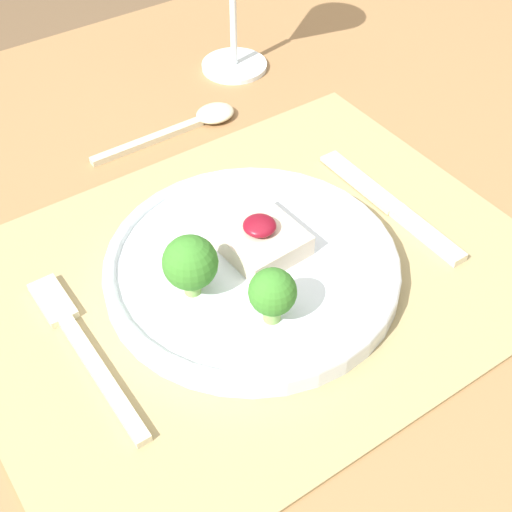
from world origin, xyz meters
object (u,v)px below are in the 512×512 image
at_px(dinner_plate, 254,263).
at_px(spoon, 195,121).
at_px(knife, 398,212).
at_px(fork, 80,342).

distance_m(dinner_plate, spoon, 0.24).
bearing_deg(knife, dinner_plate, 177.85).
relative_size(fork, spoon, 1.09).
distance_m(dinner_plate, knife, 0.16).
relative_size(dinner_plate, spoon, 1.47).
bearing_deg(spoon, knife, -70.25).
bearing_deg(knife, fork, 177.38).
bearing_deg(spoon, dinner_plate, -107.72).
xyz_separation_m(knife, spoon, (-0.08, 0.24, -0.00)).
bearing_deg(fork, dinner_plate, -5.07).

